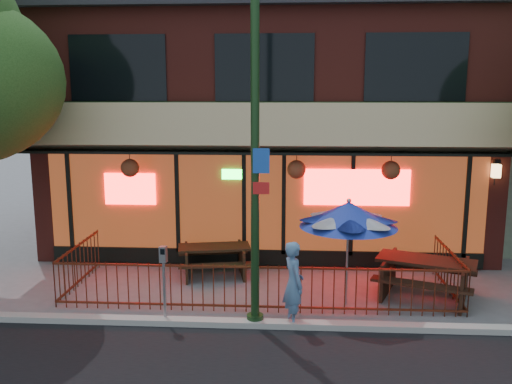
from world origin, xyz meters
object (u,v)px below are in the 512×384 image
picnic_table_right (426,272)px  patio_umbrella (348,214)px  parking_meter_near (164,271)px  street_light (255,163)px  pedestrian (294,284)px  picnic_table_left (214,256)px

picnic_table_right → patio_umbrella: patio_umbrella is taller
parking_meter_near → picnic_table_right: bearing=16.8°
street_light → parking_meter_near: bearing=179.9°
patio_umbrella → pedestrian: (-1.11, -1.05, -1.13)m
picnic_table_right → parking_meter_near: parking_meter_near is taller
street_light → picnic_table_left: (-1.18, 2.80, -2.66)m
pedestrian → parking_meter_near: pedestrian is taller
picnic_table_left → pedestrian: bearing=-55.3°
street_light → picnic_table_left: street_light is taller
picnic_table_right → pedestrian: size_ratio=1.50×
picnic_table_right → parking_meter_near: size_ratio=1.62×
picnic_table_right → parking_meter_near: (-5.35, -1.61, 0.46)m
picnic_table_left → parking_meter_near: parking_meter_near is taller
picnic_table_left → pedestrian: 3.36m
pedestrian → street_light: bearing=74.4°
patio_umbrella → parking_meter_near: size_ratio=1.49×
parking_meter_near → street_light: bearing=-0.1°
picnic_table_left → street_light: bearing=-67.2°
picnic_table_left → patio_umbrella: (3.02, -1.70, 1.47)m
pedestrian → parking_meter_near: (-2.49, -0.05, 0.21)m
patio_umbrella → picnic_table_left: bearing=150.6°
street_light → patio_umbrella: size_ratio=3.06×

